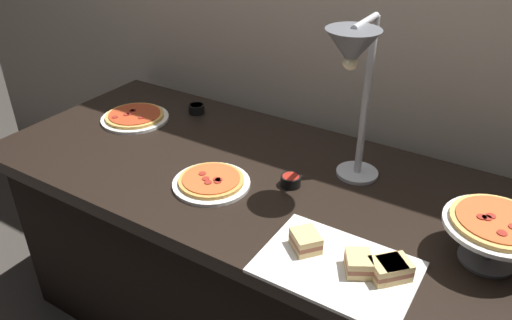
{
  "coord_description": "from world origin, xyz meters",
  "views": [
    {
      "loc": [
        0.76,
        -1.21,
        1.65
      ],
      "look_at": [
        0.01,
        0.0,
        0.81
      ],
      "focal_mm": 34.75,
      "sensor_mm": 36.0,
      "label": 1
    }
  ],
  "objects": [
    {
      "name": "pizza_plate_raised_stand",
      "position": [
        0.75,
        -0.05,
        0.87
      ],
      "size": [
        0.26,
        0.26,
        0.14
      ],
      "color": "#595B60",
      "rests_on": "buffet_table"
    },
    {
      "name": "pizza_plate_front",
      "position": [
        -0.63,
        0.09,
        0.77
      ],
      "size": [
        0.27,
        0.27,
        0.03
      ],
      "color": "white",
      "rests_on": "buffet_table"
    },
    {
      "name": "heat_lamp",
      "position": [
        0.3,
        0.04,
        1.18
      ],
      "size": [
        0.15,
        0.31,
        0.54
      ],
      "color": "#B7BABF",
      "rests_on": "buffet_table"
    },
    {
      "name": "sauce_cup_near",
      "position": [
        -0.46,
        0.27,
        0.78
      ],
      "size": [
        0.07,
        0.07,
        0.04
      ],
      "color": "black",
      "rests_on": "buffet_table"
    },
    {
      "name": "sandwich_platter",
      "position": [
        0.46,
        -0.28,
        0.78
      ],
      "size": [
        0.4,
        0.28,
        0.06
      ],
      "color": "white",
      "rests_on": "buffet_table"
    },
    {
      "name": "back_wall",
      "position": [
        0.0,
        0.5,
        1.2
      ],
      "size": [
        4.4,
        0.04,
        2.4
      ],
      "primitive_type": "cube",
      "color": "#B7A893",
      "rests_on": "ground_plane"
    },
    {
      "name": "pizza_plate_center",
      "position": [
        -0.08,
        -0.14,
        0.77
      ],
      "size": [
        0.25,
        0.25,
        0.03
      ],
      "color": "white",
      "rests_on": "buffet_table"
    },
    {
      "name": "buffet_table",
      "position": [
        0.0,
        0.0,
        0.39
      ],
      "size": [
        1.9,
        0.84,
        0.76
      ],
      "color": "black",
      "rests_on": "ground_plane"
    },
    {
      "name": "sauce_cup_far",
      "position": [
        0.14,
        -0.01,
        0.78
      ],
      "size": [
        0.07,
        0.07,
        0.04
      ],
      "color": "black",
      "rests_on": "buffet_table"
    }
  ]
}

